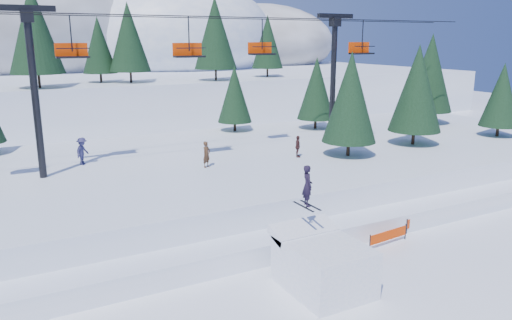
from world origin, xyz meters
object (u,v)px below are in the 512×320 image
chairlift (185,62)px  banner_far (420,219)px  jump_kicker (322,263)px  banner_near (388,235)px

chairlift → banner_far: bearing=-53.1°
jump_kicker → banner_far: jump_kicker is taller
jump_kicker → banner_near: (5.96, 2.22, -0.67)m
chairlift → banner_near: chairlift is taller
jump_kicker → banner_far: (9.35, 3.26, -0.67)m
jump_kicker → banner_near: size_ratio=1.88×
chairlift → jump_kicker: bearing=-89.2°
jump_kicker → banner_near: bearing=20.4°
banner_far → chairlift: bearing=126.9°
jump_kicker → banner_far: size_ratio=1.93×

